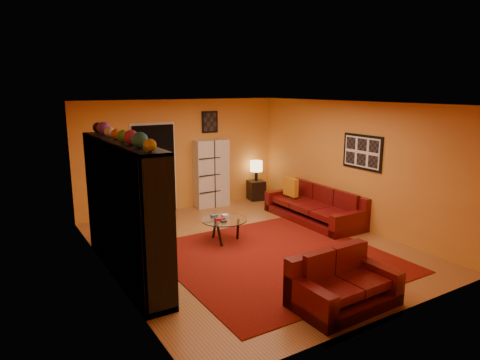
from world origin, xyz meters
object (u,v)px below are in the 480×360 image
side_table (256,190)px  entertainment_unit (124,209)px  tv (128,214)px  storage_cabinet (211,173)px  sofa (317,207)px  bowl_chair (141,224)px  coffee_table (224,222)px  loveseat (340,284)px  table_lamp (256,167)px

side_table → entertainment_unit: bearing=-147.0°
tv → storage_cabinet: (2.91, 2.80, -0.15)m
sofa → side_table: size_ratio=4.81×
bowl_chair → side_table: bearing=20.2°
sofa → bowl_chair: 3.79m
coffee_table → bowl_chair: size_ratio=1.30×
tv → entertainment_unit: bearing=85.7°
entertainment_unit → storage_cabinet: 4.08m
bowl_chair → tv: bearing=-114.8°
tv → storage_cabinet: size_ratio=0.53×
entertainment_unit → sofa: bearing=7.7°
loveseat → side_table: bearing=-23.2°
tv → storage_cabinet: 4.04m
loveseat → bowl_chair: 4.14m
loveseat → storage_cabinet: size_ratio=0.87×
bowl_chair → loveseat: bearing=-69.6°
sofa → loveseat: bearing=-126.1°
loveseat → side_table: 5.56m
storage_cabinet → coffee_table: bearing=-108.6°
storage_cabinet → table_lamp: (1.28, -0.05, 0.05)m
entertainment_unit → loveseat: size_ratio=2.10×
tv → loveseat: tv is taller
loveseat → bowl_chair: (-1.45, 3.88, 0.01)m
tv → sofa: tv is taller
sofa → loveseat: size_ratio=1.68×
sofa → coffee_table: 2.43m
storage_cabinet → table_lamp: storage_cabinet is taller
tv → table_lamp: bearing=-56.6°
coffee_table → side_table: side_table is taller
entertainment_unit → loveseat: (2.17, -2.42, -0.76)m
storage_cabinet → tv: bearing=-132.3°
loveseat → table_lamp: bearing=-23.2°
tv → sofa: (4.37, 0.60, -0.69)m
tv → side_table: (4.18, 2.75, -0.72)m
storage_cabinet → table_lamp: size_ratio=3.14×
storage_cabinet → bowl_chair: 2.65m
loveseat → side_table: (2.06, 5.17, -0.04)m
side_table → sofa: bearing=-85.1°
sofa → table_lamp: table_lamp is taller
coffee_table → bowl_chair: 1.62m
side_table → tv: bearing=-146.6°
entertainment_unit → storage_cabinet: bearing=43.5°
storage_cabinet → side_table: bearing=1.5°
coffee_table → storage_cabinet: 2.56m
loveseat → side_table: size_ratio=2.86×
side_table → table_lamp: (0.00, 0.00, 0.62)m
storage_cabinet → bowl_chair: storage_cabinet is taller
entertainment_unit → table_lamp: bearing=33.0°
sofa → side_table: sofa is taller
entertainment_unit → tv: entertainment_unit is taller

